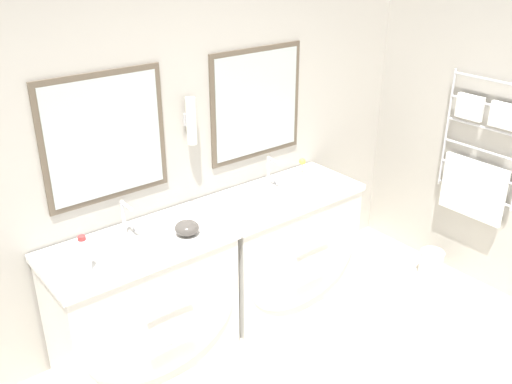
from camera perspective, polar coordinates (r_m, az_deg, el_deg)
wall_back at (r=3.74m, az=-9.26°, el=4.60°), size 5.83×0.15×2.60m
wall_right at (r=4.50m, az=23.29°, el=6.21°), size 0.13×3.97×2.60m
vanity_left at (r=3.70m, az=-10.96°, el=-11.04°), size 1.14×0.63×0.87m
vanity_right at (r=4.24m, az=2.80°, el=-5.48°), size 1.14×0.63×0.87m
faucet_left at (r=3.55m, az=-12.99°, el=-2.58°), size 0.17×0.14×0.23m
faucet_right at (r=4.11m, az=1.39°, el=2.01°), size 0.17×0.14×0.23m
toiletry_bottle at (r=3.25m, az=-16.81°, el=-6.01°), size 0.07×0.07×0.22m
amenity_bowl at (r=3.52m, az=-6.92°, el=-3.58°), size 0.15×0.15×0.09m
flower_vase at (r=4.16m, az=4.62°, el=1.85°), size 0.05×0.05×0.21m
waste_bin at (r=4.89m, az=17.12°, el=-6.71°), size 0.19×0.19×0.21m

